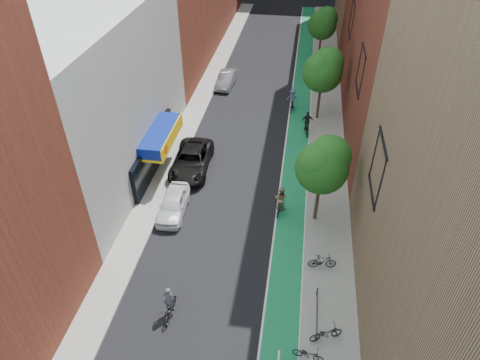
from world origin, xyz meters
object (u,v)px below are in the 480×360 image
at_px(parked_car_white, 173,204).
at_px(cyclist_lane_mid, 307,126).
at_px(cyclist_lead, 170,306).
at_px(parked_car_black, 191,160).
at_px(parked_car_silver, 226,79).
at_px(cyclist_lane_near, 280,202).
at_px(cyclist_lane_far, 293,101).

xyz_separation_m(parked_car_white, cyclist_lane_mid, (8.78, 11.83, 0.07)).
height_order(parked_car_white, cyclist_lead, cyclist_lead).
xyz_separation_m(parked_car_white, parked_car_black, (0.03, 5.11, 0.09)).
bearing_deg(parked_car_white, cyclist_lead, -78.04).
relative_size(parked_car_black, cyclist_lead, 2.82).
height_order(parked_car_silver, cyclist_lead, cyclist_lead).
xyz_separation_m(parked_car_black, cyclist_lead, (2.06, -13.18, -0.13)).
distance_m(parked_car_silver, cyclist_lane_near, 20.67).
relative_size(parked_car_black, cyclist_lane_near, 2.75).
bearing_deg(cyclist_lane_far, cyclist_lead, 83.58).
bearing_deg(parked_car_white, cyclist_lane_near, 5.78).
bearing_deg(parked_car_black, cyclist_lane_mid, 35.45).
height_order(parked_car_white, parked_car_silver, parked_car_white).
distance_m(parked_car_white, cyclist_lane_far, 17.64).
relative_size(cyclist_lane_mid, cyclist_lane_far, 1.00).
bearing_deg(parked_car_white, parked_car_silver, 87.31).
bearing_deg(cyclist_lane_mid, cyclist_lead, 64.95).
height_order(parked_car_white, cyclist_lane_near, cyclist_lane_near).
height_order(cyclist_lane_near, cyclist_lane_far, cyclist_lane_near).
distance_m(cyclist_lead, cyclist_lane_mid, 20.99).
height_order(parked_car_black, cyclist_lane_far, cyclist_lane_far).
bearing_deg(cyclist_lane_mid, parked_car_black, 31.07).
xyz_separation_m(parked_car_white, parked_car_silver, (0.05, 20.43, -0.01)).
relative_size(parked_car_silver, cyclist_lane_mid, 2.06).
relative_size(parked_car_white, cyclist_lead, 2.05).
bearing_deg(cyclist_lane_far, parked_car_black, 62.24).
bearing_deg(parked_car_silver, cyclist_lane_far, -27.20).
bearing_deg(parked_car_silver, parked_car_white, -86.25).
distance_m(cyclist_lead, cyclist_lane_far, 24.70).
bearing_deg(parked_car_black, cyclist_lane_far, 54.45).
distance_m(parked_car_black, parked_car_silver, 15.32).
relative_size(cyclist_lane_near, cyclist_lane_far, 1.01).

